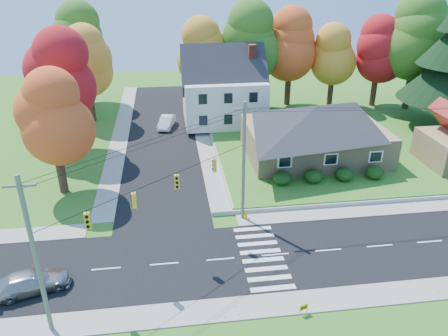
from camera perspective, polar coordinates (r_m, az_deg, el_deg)
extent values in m
plane|color=#3D7923|center=(32.46, 6.70, -11.19)|extent=(120.00, 120.00, 0.00)
cube|color=black|center=(32.45, 6.70, -11.17)|extent=(90.00, 8.00, 0.02)
cube|color=black|center=(54.63, -8.13, 4.56)|extent=(8.00, 44.00, 0.02)
cube|color=#9C9A90|center=(36.44, 4.83, -6.51)|extent=(90.00, 2.00, 0.08)
cube|color=#9C9A90|center=(28.74, 9.18, -16.98)|extent=(90.00, 2.00, 0.08)
cube|color=#3D7923|center=(53.80, 14.88, 3.88)|extent=(30.00, 30.00, 0.50)
cube|color=tan|center=(47.06, 11.67, 3.51)|extent=(14.00, 10.00, 3.20)
pyramid|color=#26262B|center=(46.14, 11.96, 6.62)|extent=(14.60, 10.60, 2.20)
cube|color=silver|center=(55.92, -0.04, 8.87)|extent=(10.00, 8.00, 5.60)
pyramid|color=#26262B|center=(54.91, -0.04, 12.88)|extent=(10.40, 8.40, 2.40)
cube|color=brown|center=(55.94, 3.58, 10.96)|extent=(0.90, 0.90, 9.60)
ellipsoid|color=#163A10|center=(40.63, 7.60, -1.29)|extent=(1.70, 1.70, 1.27)
ellipsoid|color=#163A10|center=(41.48, 11.61, -1.03)|extent=(1.70, 1.70, 1.27)
ellipsoid|color=#163A10|center=(42.53, 15.44, -0.77)|extent=(1.70, 1.70, 1.27)
ellipsoid|color=#163A10|center=(43.76, 19.07, -0.52)|extent=(1.70, 1.70, 1.27)
cylinder|color=#666059|center=(25.59, -23.34, -10.90)|extent=(0.26, 0.26, 10.00)
cube|color=#666059|center=(23.41, -25.18, -2.13)|extent=(1.60, 0.12, 0.12)
cylinder|color=#666059|center=(33.98, 2.59, 0.58)|extent=(0.26, 0.26, 10.00)
cube|color=#666059|center=(32.38, 2.74, 7.66)|extent=(1.60, 0.12, 0.12)
cube|color=gold|center=(26.11, -17.38, -6.57)|extent=(0.34, 0.26, 1.00)
cube|color=gold|center=(27.48, -11.65, -4.15)|extent=(0.26, 0.34, 1.00)
cube|color=gold|center=(29.28, -6.18, -1.79)|extent=(0.34, 0.26, 1.00)
cube|color=gold|center=(31.45, -1.23, 0.38)|extent=(0.26, 0.34, 1.00)
cylinder|color=black|center=(28.15, -8.61, -1.63)|extent=(13.02, 10.43, 0.04)
cylinder|color=#3F2A19|center=(61.47, -2.68, 10.29)|extent=(0.80, 0.80, 5.40)
sphere|color=orange|center=(60.57, -2.75, 13.85)|extent=(6.72, 6.72, 6.72)
sphere|color=orange|center=(60.25, -2.79, 15.41)|extent=(5.91, 5.91, 5.91)
sphere|color=orange|center=(59.98, -2.82, 16.99)|extent=(5.11, 5.11, 5.11)
cylinder|color=#3F2A19|center=(61.20, 3.10, 10.64)|extent=(0.86, 0.86, 6.30)
sphere|color=#3D6E1E|center=(60.19, 3.21, 14.83)|extent=(7.84, 7.84, 7.84)
sphere|color=#3D6E1E|center=(59.86, 3.26, 16.68)|extent=(6.90, 6.90, 6.90)
sphere|color=#3D6E1E|center=(59.60, 3.30, 18.54)|extent=(5.96, 5.96, 5.96)
cylinder|color=#3F2A19|center=(63.55, 8.35, 10.77)|extent=(0.83, 0.83, 5.85)
sphere|color=#E44F1F|center=(62.63, 8.60, 14.51)|extent=(7.28, 7.28, 7.28)
sphere|color=#E44F1F|center=(62.32, 8.71, 16.15)|extent=(6.41, 6.41, 6.41)
sphere|color=#E44F1F|center=(62.06, 8.83, 17.80)|extent=(5.53, 5.53, 5.53)
cylinder|color=#3F2A19|center=(64.64, 13.77, 10.15)|extent=(0.77, 0.77, 4.95)
sphere|color=orange|center=(63.83, 14.11, 13.24)|extent=(6.16, 6.16, 6.16)
sphere|color=orange|center=(63.54, 14.26, 14.59)|extent=(5.42, 5.42, 5.42)
sphere|color=orange|center=(63.29, 14.41, 15.95)|extent=(4.68, 4.68, 4.68)
cylinder|color=#3F2A19|center=(66.10, 19.03, 10.03)|extent=(0.80, 0.80, 5.40)
sphere|color=#B4161B|center=(65.26, 19.53, 13.32)|extent=(6.72, 6.72, 6.72)
sphere|color=#B4161B|center=(64.97, 19.75, 14.76)|extent=(5.91, 5.91, 5.91)
sphere|color=#B4161B|center=(64.72, 19.97, 16.21)|extent=(5.11, 5.11, 5.11)
cylinder|color=#3F2A19|center=(66.13, 23.01, 10.01)|extent=(0.89, 0.89, 6.75)
sphere|color=#3D6E1E|center=(65.16, 23.76, 14.12)|extent=(8.40, 8.40, 8.40)
sphere|color=#3D6E1E|center=(64.86, 24.09, 15.92)|extent=(7.39, 7.39, 7.39)
sphere|color=#3D6E1E|center=(64.62, 24.44, 17.74)|extent=(6.38, 6.38, 6.38)
cylinder|color=#3F2A19|center=(60.71, 27.12, 6.05)|extent=(0.40, 0.40, 2.88)
cylinder|color=#3F2A19|center=(41.91, -20.59, 0.10)|extent=(0.77, 0.77, 4.95)
sphere|color=#E44F1F|center=(40.61, -21.35, 4.66)|extent=(6.16, 6.16, 6.16)
sphere|color=#E44F1F|center=(40.13, -21.70, 6.71)|extent=(5.42, 5.42, 5.42)
sphere|color=#E44F1F|center=(39.71, -22.06, 8.81)|extent=(4.68, 4.68, 4.68)
cylinder|color=#3F2A19|center=(51.04, -19.63, 5.27)|extent=(0.83, 0.83, 5.85)
sphere|color=#B4161B|center=(49.84, -20.34, 9.82)|extent=(7.28, 7.28, 7.28)
sphere|color=#B4161B|center=(49.43, -20.66, 11.84)|extent=(6.41, 6.41, 6.41)
sphere|color=#B4161B|center=(49.08, -20.99, 13.90)|extent=(5.53, 5.53, 5.53)
cylinder|color=#3F2A19|center=(60.28, -16.99, 8.40)|extent=(0.80, 0.80, 5.40)
sphere|color=orange|center=(59.32, -17.47, 11.99)|extent=(6.72, 6.72, 6.72)
sphere|color=orange|center=(58.99, -17.69, 13.58)|extent=(5.91, 5.91, 5.91)
sphere|color=orange|center=(58.69, -17.91, 15.17)|extent=(5.11, 5.11, 5.11)
cylinder|color=#3F2A19|center=(68.12, -17.81, 10.58)|extent=(0.86, 0.86, 6.30)
sphere|color=#3D6E1E|center=(67.18, -18.33, 14.32)|extent=(7.84, 7.84, 7.84)
sphere|color=#3D6E1E|center=(66.87, -18.57, 15.96)|extent=(6.90, 6.90, 6.90)
sphere|color=#3D6E1E|center=(66.62, -18.81, 17.61)|extent=(5.96, 5.96, 5.96)
imported|color=#999999|center=(31.37, -23.84, -13.42)|extent=(5.12, 3.20, 1.38)
imported|color=white|center=(56.18, -7.51, 5.98)|extent=(2.49, 4.59, 1.44)
cylinder|color=#E8BB00|center=(36.27, 2.87, -6.60)|extent=(0.33, 0.33, 0.09)
cylinder|color=#E8BB00|center=(36.13, 2.88, -6.23)|extent=(0.22, 0.22, 0.50)
sphere|color=#E8BB00|center=(35.97, 2.89, -5.83)|extent=(0.24, 0.24, 0.24)
cylinder|color=#E8BB00|center=(36.08, 2.88, -6.11)|extent=(0.42, 0.21, 0.11)
cylinder|color=black|center=(27.95, 9.90, -17.96)|extent=(0.02, 0.02, 0.48)
cylinder|color=black|center=(28.07, 10.77, -17.84)|extent=(0.02, 0.02, 0.48)
cube|color=#DFA700|center=(27.81, 10.38, -17.47)|extent=(0.56, 0.21, 0.38)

